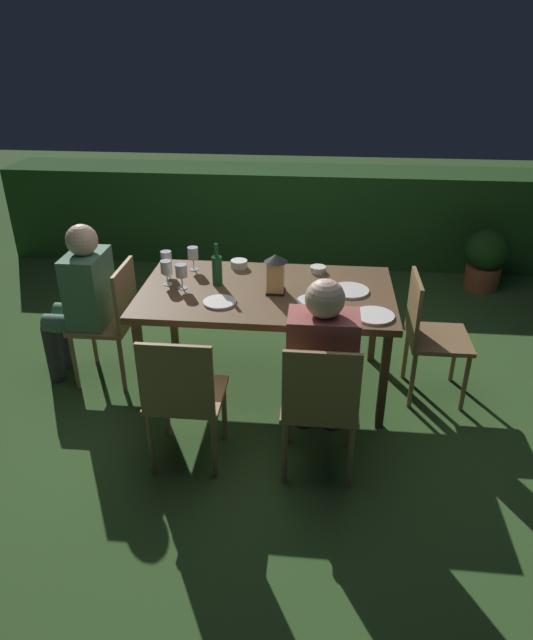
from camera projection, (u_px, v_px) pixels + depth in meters
name	position (u px, v px, depth m)	size (l,w,h in m)	color
ground_plane	(266.00, 384.00, 4.10)	(16.00, 16.00, 0.00)	#385B28
dining_table	(266.00, 298.00, 3.79)	(1.67, 0.97, 0.74)	brown
chair_head_far	(429.00, 332.00, 3.78)	(0.40, 0.42, 0.87)	#937047
chair_side_left_a	(183.00, 395.00, 3.14)	(0.42, 0.40, 0.87)	#937047
chair_head_near	(112.00, 317.00, 3.97)	(0.40, 0.42, 0.87)	#937047
person_in_green	(82.00, 296.00, 3.92)	(0.48, 0.38, 1.15)	#4C7A5B
chair_side_left_b	(320.00, 403.00, 3.07)	(0.42, 0.40, 0.87)	#937047
person_in_rust	(322.00, 360.00, 3.18)	(0.38, 0.47, 1.15)	#9E4C47
lantern_centerpiece	(276.00, 271.00, 3.66)	(0.15, 0.15, 0.27)	black
green_bottle_on_table	(217.00, 269.00, 3.79)	(0.07, 0.07, 0.29)	#195128
wine_glass_a	(181.00, 272.00, 3.74)	(0.08, 0.08, 0.17)	silver
wine_glass_b	(193.00, 254.00, 4.02)	(0.08, 0.08, 0.17)	silver
wine_glass_c	(166.00, 268.00, 3.79)	(0.08, 0.08, 0.17)	silver
wine_glass_d	(166.00, 258.00, 3.95)	(0.08, 0.08, 0.17)	silver
plate_a	(220.00, 302.00, 3.58)	(0.21, 0.21, 0.01)	white
plate_b	(349.00, 290.00, 3.74)	(0.26, 0.26, 0.01)	white
plate_c	(313.00, 302.00, 3.59)	(0.20, 0.20, 0.01)	white
plate_d	(374.00, 316.00, 3.42)	(0.25, 0.25, 0.01)	white
bowl_olives	(239.00, 264.00, 4.10)	(0.12, 0.12, 0.06)	silver
bowl_bread	(318.00, 269.00, 4.03)	(0.11, 0.11, 0.04)	silver
hedge_backdrop	(290.00, 214.00, 6.12)	(5.98, 0.62, 0.97)	#234C1E
potted_plant_by_hedge	(486.00, 257.00, 5.44)	(0.40, 0.40, 0.60)	#9E5133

